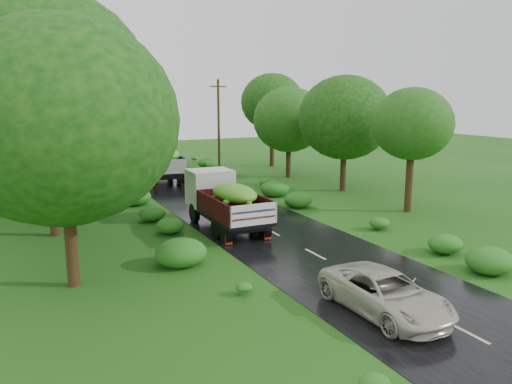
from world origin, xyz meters
TOP-DOWN VIEW (x-y plane):
  - ground at (0.00, 0.00)m, footprint 120.00×120.00m
  - road at (0.00, 5.00)m, footprint 6.50×80.00m
  - road_lines at (0.00, 6.00)m, footprint 0.12×69.60m
  - truck_near at (-1.82, 9.84)m, footprint 2.41×6.59m
  - truck_far at (-0.66, 25.75)m, footprint 3.14×7.31m
  - car at (-1.27, -1.92)m, footprint 2.27×4.77m
  - utility_pole at (5.08, 27.51)m, footprint 1.37×0.56m
  - trees_left at (-10.07, 21.68)m, footprint 6.65×34.24m
  - trees_right at (9.86, 19.51)m, footprint 5.33×23.64m
  - shrubs at (0.00, 14.00)m, footprint 11.90×44.00m

SIDE VIEW (x-z plane):
  - ground at x=0.00m, z-range 0.00..0.00m
  - road at x=0.00m, z-range 0.00..0.02m
  - road_lines at x=0.00m, z-range 0.02..0.02m
  - shrubs at x=0.00m, z-range 0.00..0.70m
  - car at x=-1.27m, z-range 0.02..1.33m
  - truck_near at x=-1.82m, z-range 0.18..2.94m
  - truck_far at x=-0.66m, z-range 0.20..3.19m
  - utility_pole at x=5.08m, z-range 0.12..8.19m
  - trees_right at x=9.86m, z-range 1.42..9.08m
  - trees_left at x=-10.07m, z-range 1.89..11.35m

